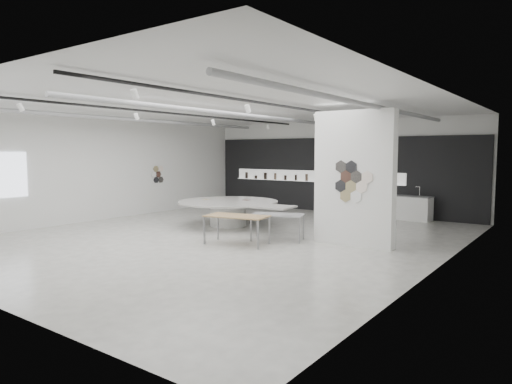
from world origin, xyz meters
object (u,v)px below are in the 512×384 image
Objects in this scene: sample_table_wood at (237,218)px; kitchen_counter at (410,208)px; partition_column at (354,179)px; sample_table_stone at (278,216)px; display_island at (230,210)px.

sample_table_wood is 7.65m from kitchen_counter.
sample_table_stone is (-2.02, -0.62, -1.11)m from partition_column.
kitchen_counter is at bearing 92.35° from partition_column.
partition_column is 2.21× the size of kitchen_counter.
display_island is 3.08m from sample_table_wood.
display_island is (-4.71, 0.51, -1.24)m from partition_column.
display_island is 2.47× the size of sample_table_wood.
display_island is at bearing 173.82° from partition_column.
sample_table_wood is 1.12× the size of sample_table_stone.
partition_column is 3.31m from sample_table_wood.
sample_table_wood is 1.26m from sample_table_stone.
kitchen_counter is (4.49, 5.02, -0.11)m from display_island.
sample_table_wood is (2.10, -2.24, 0.17)m from display_island.
kitchen_counter is (2.38, 7.26, -0.28)m from sample_table_wood.
sample_table_stone is (2.69, -1.13, 0.13)m from display_island.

